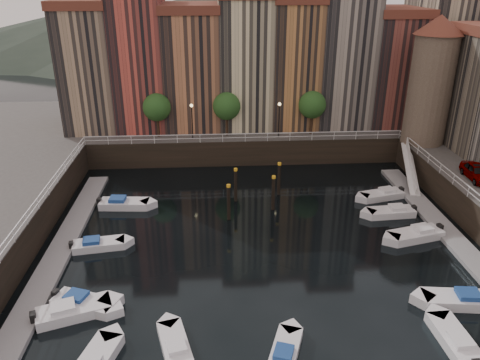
{
  "coord_description": "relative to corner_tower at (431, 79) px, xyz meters",
  "views": [
    {
      "loc": [
        -3.81,
        -34.57,
        20.46
      ],
      "look_at": [
        -1.36,
        4.0,
        3.49
      ],
      "focal_mm": 35.0,
      "sensor_mm": 36.0,
      "label": 1
    }
  ],
  "objects": [
    {
      "name": "ground",
      "position": [
        -20.0,
        -14.5,
        -10.19
      ],
      "size": [
        200.0,
        200.0,
        0.0
      ],
      "primitive_type": "plane",
      "color": "black",
      "rests_on": "ground"
    },
    {
      "name": "quay_far",
      "position": [
        -20.0,
        11.5,
        -8.69
      ],
      "size": [
        80.0,
        20.0,
        3.0
      ],
      "primitive_type": "cube",
      "color": "black",
      "rests_on": "ground"
    },
    {
      "name": "dock_left",
      "position": [
        -36.2,
        -15.5,
        -10.02
      ],
      "size": [
        2.0,
        28.0,
        0.35
      ],
      "primitive_type": "cube",
      "color": "gray",
      "rests_on": "ground"
    },
    {
      "name": "dock_right",
      "position": [
        -3.8,
        -15.5,
        -10.02
      ],
      "size": [
        2.0,
        28.0,
        0.35
      ],
      "primitive_type": "cube",
      "color": "gray",
      "rests_on": "ground"
    },
    {
      "name": "mountains",
      "position": [
        -18.28,
        95.5,
        -2.28
      ],
      "size": [
        145.0,
        100.0,
        18.0
      ],
      "color": "#2D382D",
      "rests_on": "ground"
    },
    {
      "name": "far_terrace",
      "position": [
        -16.69,
        9.0,
        0.76
      ],
      "size": [
        48.7,
        10.3,
        17.5
      ],
      "color": "#9C8063",
      "rests_on": "quay_far"
    },
    {
      "name": "corner_tower",
      "position": [
        0.0,
        0.0,
        0.0
      ],
      "size": [
        5.2,
        5.2,
        13.8
      ],
      "color": "#6B5B4C",
      "rests_on": "quay_right"
    },
    {
      "name": "promenade_trees",
      "position": [
        -21.33,
        3.7,
        -3.61
      ],
      "size": [
        21.2,
        3.2,
        5.2
      ],
      "color": "black",
      "rests_on": "quay_far"
    },
    {
      "name": "street_lamps",
      "position": [
        -21.0,
        2.7,
        -4.3
      ],
      "size": [
        10.36,
        0.36,
        4.18
      ],
      "color": "black",
      "rests_on": "quay_far"
    },
    {
      "name": "railings",
      "position": [
        -20.0,
        -9.62,
        -6.41
      ],
      "size": [
        36.08,
        34.04,
        0.52
      ],
      "color": "white",
      "rests_on": "ground"
    },
    {
      "name": "gangway",
      "position": [
        -2.9,
        -4.5,
        -8.28
      ],
      "size": [
        2.78,
        8.32,
        3.73
      ],
      "color": "white",
      "rests_on": "ground"
    },
    {
      "name": "mooring_pilings",
      "position": [
        -19.85,
        -8.8,
        -8.54
      ],
      "size": [
        5.62,
        5.3,
        3.78
      ],
      "color": "black",
      "rests_on": "ground"
    },
    {
      "name": "boat_left_0",
      "position": [
        -33.19,
        -23.98,
        -9.81
      ],
      "size": [
        5.08,
        3.23,
        1.14
      ],
      "rotation": [
        0.0,
        0.0,
        0.33
      ],
      "color": "silver",
      "rests_on": "ground"
    },
    {
      "name": "boat_left_1",
      "position": [
        -32.7,
        -23.12,
        -9.84
      ],
      "size": [
        4.66,
        3.1,
        1.05
      ],
      "rotation": [
        0.0,
        0.0,
        -0.37
      ],
      "color": "silver",
      "rests_on": "ground"
    },
    {
      "name": "boat_left_2",
      "position": [
        -33.32,
        -15.66,
        -9.86
      ],
      "size": [
        4.45,
        2.17,
        1.0
      ],
      "rotation": [
        0.0,
        0.0,
        0.15
      ],
      "color": "silver",
      "rests_on": "ground"
    },
    {
      "name": "boat_left_4",
      "position": [
        -32.45,
        -8.35,
        -9.81
      ],
      "size": [
        4.97,
        2.13,
        1.13
      ],
      "rotation": [
        0.0,
        0.0,
        -0.08
      ],
      "color": "silver",
      "rests_on": "ground"
    },
    {
      "name": "boat_right_0",
      "position": [
        -7.39,
        -24.46,
        -9.81
      ],
      "size": [
        5.01,
        2.34,
        1.13
      ],
      "rotation": [
        0.0,
        0.0,
        3.02
      ],
      "color": "silver",
      "rests_on": "ground"
    },
    {
      "name": "boat_right_2",
      "position": [
        -6.74,
        -15.81,
        -9.81
      ],
      "size": [
        5.08,
        2.9,
        1.14
      ],
      "rotation": [
        0.0,
        0.0,
        3.39
      ],
      "color": "silver",
      "rests_on": "ground"
    },
    {
      "name": "boat_right_3",
      "position": [
        -7.33,
        -11.64,
        -9.84
      ],
      "size": [
        4.62,
        1.95,
        1.05
      ],
      "rotation": [
        0.0,
        0.0,
        3.21
      ],
      "color": "silver",
      "rests_on": "ground"
    },
    {
      "name": "boat_right_4",
      "position": [
        -6.91,
        -7.93,
        -9.84
      ],
      "size": [
        4.7,
        2.64,
        1.05
      ],
      "rotation": [
        0.0,
        0.0,
        3.38
      ],
      "color": "silver",
      "rests_on": "ground"
    },
    {
      "name": "boat_near_1",
      "position": [
        -26.29,
        -27.51,
        -9.87
      ],
      "size": [
        2.51,
        4.34,
        0.97
      ],
      "rotation": [
        0.0,
        0.0,
        1.83
      ],
      "color": "silver",
      "rests_on": "ground"
    },
    {
      "name": "boat_near_2",
      "position": [
        -19.88,
        -28.42,
        -9.88
      ],
      "size": [
        2.71,
        4.18,
        0.94
      ],
      "rotation": [
        0.0,
        0.0,
        1.23
      ],
      "color": "silver",
      "rests_on": "ground"
    },
    {
      "name": "boat_near_3",
      "position": [
        -9.5,
        -28.11,
        -9.83
      ],
      "size": [
        1.83,
        4.67,
        1.07
      ],
      "rotation": [
        0.0,
        0.0,
        1.6
      ],
      "color": "silver",
      "rests_on": "ground"
    },
    {
      "name": "car_a",
      "position": [
        0.55,
        -10.8,
        -6.46
      ],
      "size": [
        1.98,
        4.39,
        1.46
      ],
      "primitive_type": "imported",
      "rotation": [
        0.0,
        0.0,
        -0.06
      ],
      "color": "gray",
      "rests_on": "quay_right"
    }
  ]
}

